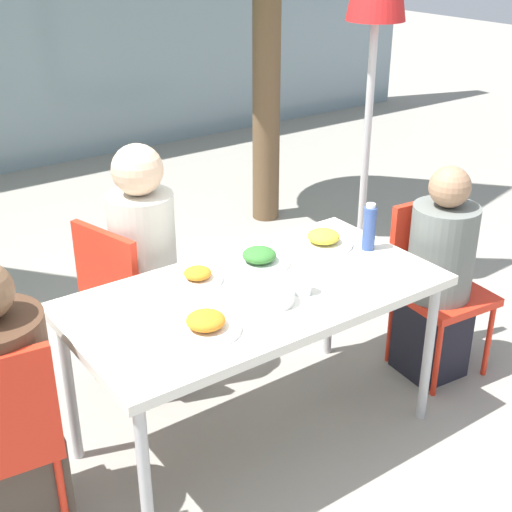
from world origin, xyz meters
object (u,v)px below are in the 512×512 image
Objects in this scene: chair_far at (126,295)px; salad_bowl at (272,295)px; person_right at (438,281)px; person_left at (6,413)px; chair_right at (434,274)px; bottle at (369,228)px; person_far at (145,274)px; drinking_cup at (303,283)px.

chair_far reaches higher than salad_bowl.
person_left is at bearing -0.46° from person_right.
salad_bowl is (-1.07, -0.10, 0.27)m from chair_right.
person_left is 1.68m from bottle.
person_right is 1.40m from person_far.
chair_right is at bearing 46.79° from person_far.
person_left is 1.20m from drinking_cup.
chair_right is 0.79× the size of person_right.
chair_far is at bearing 116.44° from drinking_cup.
chair_far is 1.16m from bottle.
person_right is 0.51m from bottle.
person_far reaches higher than person_right.
person_left reaches higher than chair_right.
person_far reaches higher than person_left.
person_left is 0.91× the size of person_far.
chair_far is (0.74, 0.56, -0.01)m from person_left.
drinking_cup is (1.14, -0.24, 0.28)m from person_left.
person_far is 0.86m from drinking_cup.
chair_right is 5.00× the size of salad_bowl.
person_left is 2.08m from chair_right.
person_left is 5.05× the size of bottle.
person_left is at bearing 1.77° from chair_right.
chair_right is 9.34× the size of drinking_cup.
person_far is 5.57× the size of bottle.
person_far is (-1.18, 0.74, 0.08)m from person_right.
chair_far is 3.94× the size of bottle.
drinking_cup is at bearing 6.53° from person_far.
person_left is 0.93m from chair_far.
person_right is at bearing 1.59° from salad_bowl.
drinking_cup is at bearing 7.88° from person_right.
chair_right and chair_far have the same top height.
bottle is 0.66m from salad_bowl.
person_right is at bearing 2.68° from drinking_cup.
drinking_cup is (-0.87, -0.04, 0.27)m from person_right.
chair_far is at bearing -22.13° from chair_right.
person_right is 1.05m from salad_bowl.
bottle is 1.27× the size of salad_bowl.
person_right is (2.02, -0.20, 0.00)m from person_left.
chair_right is 0.10m from person_right.
salad_bowl is (-0.64, -0.14, -0.08)m from bottle.
person_right is 1.49m from chair_far.
person_left is at bearing 167.19° from salad_bowl.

